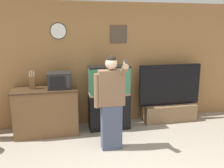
# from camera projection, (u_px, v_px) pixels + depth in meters

# --- Properties ---
(wall_back_paneled) EXTENTS (10.00, 0.08, 2.60)m
(wall_back_paneled) POSITION_uv_depth(u_px,v_px,m) (105.00, 64.00, 5.41)
(wall_back_paneled) COLOR olive
(wall_back_paneled) RESTS_ON ground_plane
(counter_island) EXTENTS (1.24, 0.60, 0.92)m
(counter_island) POSITION_uv_depth(u_px,v_px,m) (46.00, 111.00, 4.91)
(counter_island) COLOR brown
(counter_island) RESTS_ON ground_plane
(microwave) EXTENTS (0.44, 0.39, 0.31)m
(microwave) POSITION_uv_depth(u_px,v_px,m) (59.00, 80.00, 4.83)
(microwave) COLOR black
(microwave) RESTS_ON counter_island
(knife_block) EXTENTS (0.11, 0.09, 0.36)m
(knife_block) POSITION_uv_depth(u_px,v_px,m) (32.00, 82.00, 4.77)
(knife_block) COLOR brown
(knife_block) RESTS_ON counter_island
(aquarium_on_stand) EXTENTS (0.84, 0.37, 1.32)m
(aquarium_on_stand) POSITION_uv_depth(u_px,v_px,m) (109.00, 98.00, 5.13)
(aquarium_on_stand) COLOR black
(aquarium_on_stand) RESTS_ON ground_plane
(tv_on_stand) EXTENTS (1.44, 0.40, 1.29)m
(tv_on_stand) POSITION_uv_depth(u_px,v_px,m) (169.00, 105.00, 5.62)
(tv_on_stand) COLOR brown
(tv_on_stand) RESTS_ON ground_plane
(person_standing) EXTENTS (0.51, 0.39, 1.63)m
(person_standing) POSITION_uv_depth(u_px,v_px,m) (111.00, 102.00, 4.20)
(person_standing) COLOR #424C66
(person_standing) RESTS_ON ground_plane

